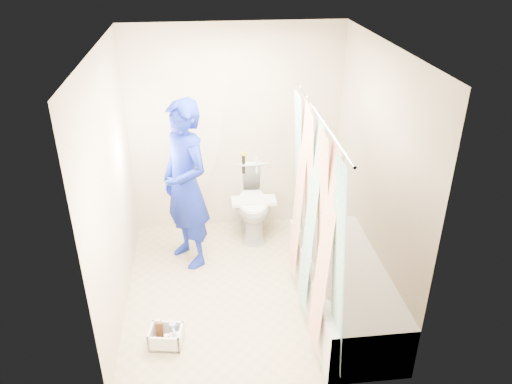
{
  "coord_description": "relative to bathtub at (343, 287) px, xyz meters",
  "views": [
    {
      "loc": [
        -0.39,
        -4.01,
        3.21
      ],
      "look_at": [
        0.12,
        0.33,
        0.92
      ],
      "focal_mm": 35.0,
      "sensor_mm": 36.0,
      "label": 1
    }
  ],
  "objects": [
    {
      "name": "shower_curtain",
      "position": [
        -0.33,
        0.0,
        0.75
      ],
      "size": [
        0.06,
        1.75,
        1.8
      ],
      "primitive_type": "cube",
      "color": "white",
      "rests_on": "curtain_rod"
    },
    {
      "name": "wall_right",
      "position": [
        0.35,
        0.43,
        0.93
      ],
      "size": [
        0.02,
        2.6,
        2.4
      ],
      "primitive_type": "cube",
      "color": "beige",
      "rests_on": "ground"
    },
    {
      "name": "cleaning_caddy",
      "position": [
        -1.63,
        -0.27,
        -0.19
      ],
      "size": [
        0.31,
        0.26,
        0.21
      ],
      "rotation": [
        0.0,
        0.0,
        -0.17
      ],
      "color": "white",
      "rests_on": "ground"
    },
    {
      "name": "wall_left",
      "position": [
        -2.05,
        0.43,
        0.93
      ],
      "size": [
        0.02,
        2.6,
        2.4
      ],
      "primitive_type": "cube",
      "color": "beige",
      "rests_on": "ground"
    },
    {
      "name": "toilet",
      "position": [
        -0.68,
        1.51,
        0.14
      ],
      "size": [
        0.48,
        0.82,
        0.82
      ],
      "primitive_type": "imported",
      "rotation": [
        0.0,
        0.0,
        -0.02
      ],
      "color": "white",
      "rests_on": "ground"
    },
    {
      "name": "wall_back",
      "position": [
        -0.85,
        1.73,
        0.93
      ],
      "size": [
        2.4,
        0.02,
        2.4
      ],
      "primitive_type": "cube",
      "color": "beige",
      "rests_on": "ground"
    },
    {
      "name": "ceiling",
      "position": [
        -0.85,
        0.43,
        2.13
      ],
      "size": [
        2.4,
        2.6,
        0.02
      ],
      "primitive_type": "cube",
      "color": "white",
      "rests_on": "wall_back"
    },
    {
      "name": "wall_front",
      "position": [
        -0.85,
        -0.88,
        0.93
      ],
      "size": [
        2.4,
        0.02,
        2.4
      ],
      "primitive_type": "cube",
      "color": "beige",
      "rests_on": "ground"
    },
    {
      "name": "bathtub",
      "position": [
        0.0,
        0.0,
        0.0
      ],
      "size": [
        0.7,
        1.75,
        0.5
      ],
      "color": "silver",
      "rests_on": "ground"
    },
    {
      "name": "plumber",
      "position": [
        -1.43,
        1.01,
        0.64
      ],
      "size": [
        0.72,
        0.79,
        1.81
      ],
      "primitive_type": "imported",
      "rotation": [
        0.0,
        0.0,
        -0.99
      ],
      "color": "#1032A3",
      "rests_on": "ground"
    },
    {
      "name": "tank_internals",
      "position": [
        -0.73,
        1.73,
        0.54
      ],
      "size": [
        0.2,
        0.07,
        0.27
      ],
      "color": "black",
      "rests_on": "toilet"
    },
    {
      "name": "floor",
      "position": [
        -0.85,
        0.43,
        -0.27
      ],
      "size": [
        2.6,
        2.6,
        0.0
      ],
      "primitive_type": "plane",
      "color": "tan",
      "rests_on": "ground"
    },
    {
      "name": "tank_lid",
      "position": [
        -0.68,
        1.37,
        0.22
      ],
      "size": [
        0.51,
        0.23,
        0.04
      ],
      "primitive_type": "cube",
      "rotation": [
        0.0,
        0.0,
        -0.02
      ],
      "color": "silver",
      "rests_on": "toilet"
    },
    {
      "name": "curtain_rod",
      "position": [
        -0.33,
        0.0,
        1.68
      ],
      "size": [
        0.02,
        1.9,
        0.02
      ],
      "primitive_type": "cylinder",
      "rotation": [
        1.57,
        0.0,
        0.0
      ],
      "color": "silver",
      "rests_on": "wall_back"
    }
  ]
}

